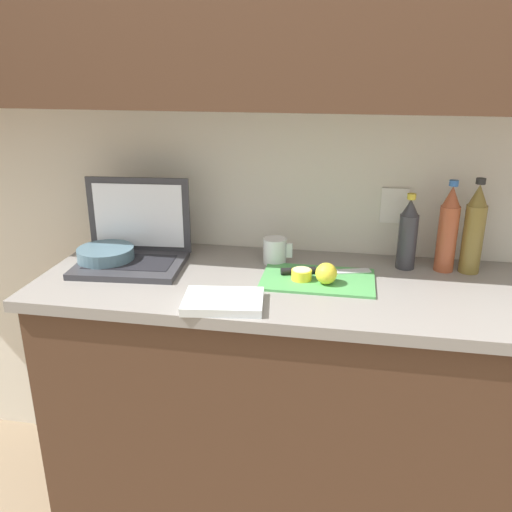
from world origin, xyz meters
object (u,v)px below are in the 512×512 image
(lemon_half_cut, at_px, (301,275))
(bottle_oil_tall, at_px, (448,230))
(knife, at_px, (310,271))
(measuring_cup, at_px, (275,251))
(bowl_white, at_px, (106,257))
(bottle_water_clear, at_px, (408,235))
(laptop, at_px, (134,244))
(cutting_board, at_px, (318,279))
(lemon_whole_beside, at_px, (326,273))
(bottle_green_soda, at_px, (474,230))

(lemon_half_cut, relative_size, bottle_oil_tall, 0.21)
(knife, distance_m, measuring_cup, 0.16)
(bowl_white, bearing_deg, bottle_oil_tall, 8.01)
(knife, xyz_separation_m, bottle_water_clear, (0.30, 0.13, 0.10))
(laptop, height_order, bottle_water_clear, laptop)
(knife, bearing_deg, lemon_half_cut, -128.17)
(cutting_board, height_order, measuring_cup, measuring_cup)
(laptop, xyz_separation_m, bottle_oil_tall, (1.01, 0.11, 0.07))
(lemon_half_cut, bearing_deg, measuring_cup, 124.22)
(lemon_half_cut, height_order, bowl_white, bowl_white)
(cutting_board, distance_m, lemon_whole_beside, 0.06)
(cutting_board, xyz_separation_m, bottle_green_soda, (0.47, 0.16, 0.14))
(laptop, xyz_separation_m, cutting_board, (0.62, -0.05, -0.06))
(knife, relative_size, measuring_cup, 2.88)
(knife, xyz_separation_m, bottle_green_soda, (0.50, 0.13, 0.12))
(lemon_whole_beside, height_order, bowl_white, lemon_whole_beside)
(knife, relative_size, bowl_white, 1.54)
(bottle_green_soda, bearing_deg, measuring_cup, -177.08)
(lemon_half_cut, distance_m, bottle_water_clear, 0.38)
(laptop, bearing_deg, bottle_oil_tall, 1.76)
(measuring_cup, height_order, bowl_white, measuring_cup)
(laptop, xyz_separation_m, lemon_whole_beside, (0.65, -0.09, -0.02))
(bottle_water_clear, bearing_deg, bowl_white, -171.01)
(lemon_whole_beside, bearing_deg, measuring_cup, 136.88)
(knife, xyz_separation_m, lemon_half_cut, (-0.02, -0.06, 0.01))
(measuring_cup, distance_m, bowl_white, 0.56)
(lemon_whole_beside, xyz_separation_m, measuring_cup, (-0.18, 0.17, 0.00))
(bottle_water_clear, relative_size, measuring_cup, 2.53)
(cutting_board, bearing_deg, lemon_half_cut, -155.73)
(knife, height_order, measuring_cup, measuring_cup)
(bottle_water_clear, xyz_separation_m, measuring_cup, (-0.43, -0.03, -0.07))
(bottle_water_clear, distance_m, measuring_cup, 0.43)
(lemon_whole_beside, height_order, measuring_cup, measuring_cup)
(knife, xyz_separation_m, bowl_white, (-0.67, -0.03, 0.01))
(bottle_water_clear, bearing_deg, measuring_cup, -175.72)
(cutting_board, relative_size, bottle_oil_tall, 1.17)
(measuring_cup, bearing_deg, bowl_white, -167.42)
(lemon_half_cut, bearing_deg, bowl_white, 177.26)
(cutting_board, distance_m, bottle_oil_tall, 0.45)
(laptop, distance_m, lemon_whole_beside, 0.65)
(bottle_green_soda, xyz_separation_m, bottle_oil_tall, (-0.08, -0.00, -0.00))
(lemon_half_cut, bearing_deg, bottle_green_soda, 19.58)
(lemon_half_cut, xyz_separation_m, measuring_cup, (-0.10, 0.15, 0.02))
(laptop, relative_size, bowl_white, 1.99)
(lemon_whole_beside, bearing_deg, knife, 126.14)
(knife, bearing_deg, measuring_cup, 125.76)
(lemon_half_cut, xyz_separation_m, bottle_oil_tall, (0.44, 0.19, 0.11))
(knife, height_order, bottle_oil_tall, bottle_oil_tall)
(measuring_cup, bearing_deg, lemon_whole_beside, -43.12)
(cutting_board, height_order, bottle_water_clear, bottle_water_clear)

